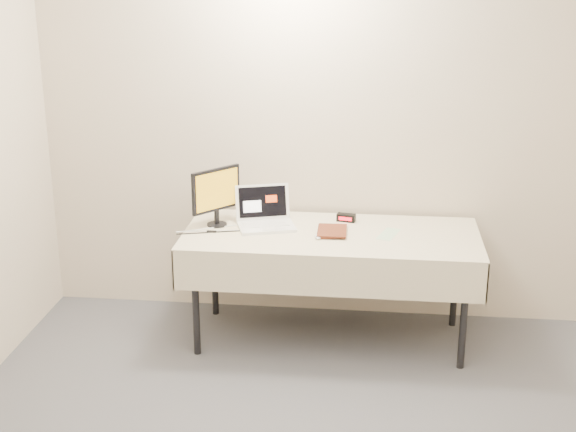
# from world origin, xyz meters

# --- Properties ---
(back_wall) EXTENTS (4.00, 0.10, 2.70)m
(back_wall) POSITION_xyz_m (0.00, 2.50, 1.35)
(back_wall) COLOR beige
(back_wall) RESTS_ON ground
(table) EXTENTS (1.86, 0.81, 0.74)m
(table) POSITION_xyz_m (0.00, 2.05, 0.68)
(table) COLOR black
(table) RESTS_ON ground
(laptop) EXTENTS (0.43, 0.40, 0.24)m
(laptop) POSITION_xyz_m (-0.44, 2.15, 0.80)
(laptop) COLOR white
(laptop) RESTS_ON table
(monitor) EXTENTS (0.26, 0.29, 0.38)m
(monitor) POSITION_xyz_m (-0.75, 2.11, 0.96)
(monitor) COLOR black
(monitor) RESTS_ON table
(book) EXTENTS (0.18, 0.03, 0.25)m
(book) POSITION_xyz_m (-0.09, 2.04, 0.86)
(book) COLOR #9A3B1C
(book) RESTS_ON table
(alarm_clock) EXTENTS (0.13, 0.07, 0.05)m
(alarm_clock) POSITION_xyz_m (0.08, 2.29, 0.76)
(alarm_clock) COLOR black
(alarm_clock) RESTS_ON table
(clicker) EXTENTS (0.06, 0.09, 0.02)m
(clicker) POSITION_xyz_m (-0.08, 1.94, 0.75)
(clicker) COLOR silver
(clicker) RESTS_ON table
(paper_form) EXTENTS (0.16, 0.26, 0.00)m
(paper_form) POSITION_xyz_m (0.36, 2.06, 0.74)
(paper_form) COLOR #B5DDB0
(paper_form) RESTS_ON table
(usb_dongle) EXTENTS (0.06, 0.02, 0.01)m
(usb_dongle) POSITION_xyz_m (-0.75, 1.98, 0.74)
(usb_dongle) COLOR black
(usb_dongle) RESTS_ON table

